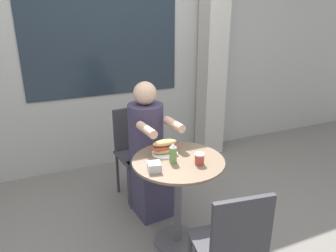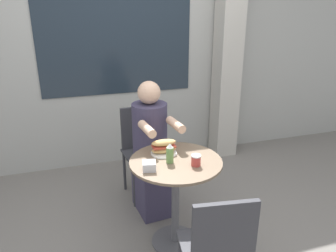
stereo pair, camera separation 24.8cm
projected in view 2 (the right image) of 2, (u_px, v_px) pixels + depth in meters
ground_plane at (175, 242)px, 2.64m from camera, size 8.00×8.00×0.00m
storefront_wall at (129, 42)px, 3.61m from camera, size 8.00×0.09×2.80m
lattice_pillar at (228, 58)px, 3.82m from camera, size 0.27×0.27×2.40m
cafe_table at (176, 184)px, 2.45m from camera, size 0.68×0.68×0.73m
diner_chair at (141, 143)px, 3.20m from camera, size 0.42×0.42×0.87m
seated_diner at (152, 156)px, 2.89m from camera, size 0.35×0.56×1.20m
empty_chair_across at (219, 248)px, 1.83m from camera, size 0.43×0.43×0.87m
sandwich_on_plate at (164, 147)px, 2.47m from camera, size 0.20×0.20×0.11m
drink_cup at (196, 160)px, 2.29m from camera, size 0.07×0.07×0.08m
napkin_box at (149, 166)px, 2.24m from camera, size 0.11×0.11×0.06m
condiment_bottle at (170, 153)px, 2.33m from camera, size 0.05×0.05×0.15m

